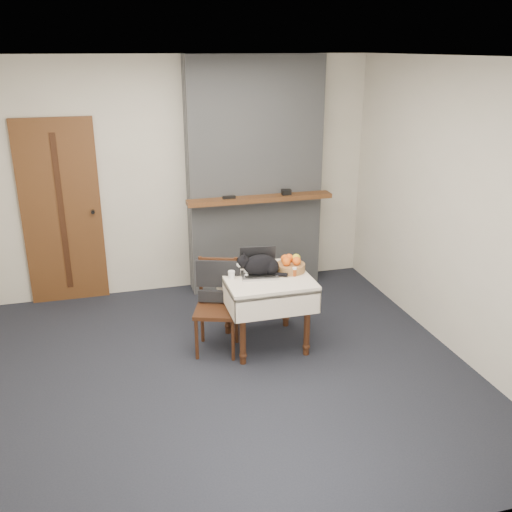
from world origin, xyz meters
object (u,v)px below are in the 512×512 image
Objects in this scene: laptop at (259,268)px; fruit_basket at (291,265)px; side_table at (266,287)px; cream_jar at (231,275)px; cat at (261,265)px; pill_bottle at (295,272)px; chair at (218,292)px; door at (62,213)px.

fruit_basket is (0.31, -0.01, -0.00)m from laptop.
cream_jar is at bearing 176.95° from side_table.
cat is at bearing 1.15° from cream_jar.
pill_bottle is (0.30, -0.14, -0.02)m from laptop.
cat is 0.52× the size of chair.
laptop reaches higher than pill_bottle.
door reaches higher than cream_jar.
laptop is 4.48× the size of pill_bottle.
chair is at bearing 177.70° from fruit_basket.
pill_bottle is at bearing -9.93° from cream_jar.
chair is at bearing -174.66° from laptop.
fruit_basket is at bearing 2.79° from cream_jar.
cat is at bearing 160.06° from pill_bottle.
laptop is (-0.06, 0.05, 0.17)m from side_table.
chair is (-0.44, 0.07, -0.03)m from side_table.
cream_jar is (-0.27, -0.04, -0.03)m from laptop.
side_table is at bearing 161.51° from pill_bottle.
cream_jar is at bearing 170.07° from pill_bottle.
laptop is at bearing 7.82° from cream_jar.
chair is (-0.39, 0.02, -0.21)m from laptop.
door is 2.08m from chair.
cat is 0.30m from fruit_basket.
cream_jar is at bearing -173.10° from cat.
chair is at bearing -47.60° from door.
chair reaches higher than side_table.
side_table is 2.92× the size of fruit_basket.
laptop reaches higher than chair.
door is 5.42× the size of laptop.
cream_jar is 0.08× the size of chair.
door is 2.36m from cat.
fruit_basket reaches higher than pill_bottle.
door is 7.49× the size of fruit_basket.
laptop is 5.24× the size of cream_jar.
side_table is at bearing 9.99° from chair.
cream_jar is 0.85× the size of pill_bottle.
fruit_basket is (0.25, 0.04, 0.17)m from side_table.
laptop reaches higher than side_table.
laptop is at bearing 116.78° from cat.
side_table is at bearing -169.83° from fruit_basket.
cream_jar is at bearing -46.23° from door.
cat is 0.31m from pill_bottle.
side_table is at bearing -21.92° from cat.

